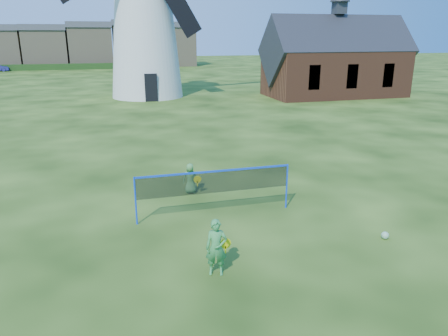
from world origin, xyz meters
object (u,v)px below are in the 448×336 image
chapel (335,62)px  player_girl (216,248)px  play_ball (385,235)px  windmill (144,20)px  badminton_net (215,183)px  player_boy (190,178)px

chapel → player_girl: chapel is taller
chapel → play_ball: chapel is taller
windmill → player_girl: windmill is taller
windmill → badminton_net: (-0.71, -28.83, -5.83)m
badminton_net → play_ball: 5.32m
windmill → play_ball: windmill is taller
badminton_net → chapel: bearing=53.8°
badminton_net → player_boy: 2.37m
windmill → badminton_net: size_ratio=4.00×
player_boy → badminton_net: bearing=106.0°
chapel → play_ball: bearing=-116.5°
badminton_net → player_boy: badminton_net is taller
windmill → player_boy: windmill is taller
player_girl → play_ball: (5.16, 0.52, -0.61)m
windmill → chapel: size_ratio=1.51×
windmill → player_girl: size_ratio=14.07×
player_boy → windmill: bearing=-85.2°
chapel → player_boy: 29.21m
chapel → player_girl: bearing=-123.9°
player_girl → player_boy: 5.73m
windmill → player_boy: (-1.07, -26.56, -6.40)m
windmill → chapel: bearing=-13.2°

